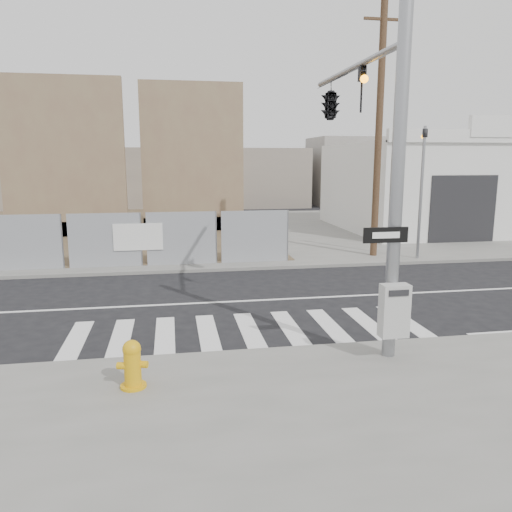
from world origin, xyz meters
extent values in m
plane|color=black|center=(0.00, 0.00, 0.00)|extent=(100.00, 100.00, 0.00)
cube|color=slate|center=(0.00, 14.00, 0.06)|extent=(50.00, 20.00, 0.12)
cylinder|color=gray|center=(2.50, -4.80, 3.62)|extent=(0.26, 0.26, 7.00)
cylinder|color=gray|center=(2.50, -2.20, 6.12)|extent=(0.14, 5.20, 0.14)
cube|color=#B2B2AF|center=(2.45, -5.08, 1.15)|extent=(0.55, 0.30, 1.05)
cube|color=black|center=(2.25, -4.96, 2.62)|extent=(0.90, 0.03, 0.30)
cube|color=silver|center=(2.25, -4.98, 2.62)|extent=(0.55, 0.01, 0.12)
imported|color=black|center=(2.50, -2.80, 5.57)|extent=(0.16, 0.20, 1.00)
imported|color=black|center=(2.50, -0.60, 5.57)|extent=(0.53, 2.48, 1.00)
cylinder|color=gray|center=(8.00, 4.60, 2.72)|extent=(0.12, 0.12, 5.20)
imported|color=black|center=(8.00, 4.60, 5.22)|extent=(0.16, 0.20, 1.00)
cube|color=brown|center=(-7.00, 13.00, 4.12)|extent=(6.00, 0.50, 8.00)
cube|color=brown|center=(-7.00, 13.40, 0.52)|extent=(6.00, 1.30, 0.80)
cube|color=brown|center=(-0.50, 14.00, 4.12)|extent=(5.50, 0.50, 8.00)
cube|color=brown|center=(-0.50, 14.40, 0.52)|extent=(5.50, 1.30, 0.80)
cube|color=silver|center=(14.00, 13.00, 2.52)|extent=(12.00, 10.00, 4.80)
cube|color=silver|center=(14.00, 8.00, 5.12)|extent=(12.00, 0.30, 0.60)
cube|color=silver|center=(14.00, 7.95, 5.57)|extent=(4.00, 0.30, 1.00)
cube|color=black|center=(12.00, 7.98, 1.72)|extent=(3.40, 0.06, 3.20)
cylinder|color=#523926|center=(6.50, 5.50, 5.12)|extent=(0.28, 0.28, 10.00)
cube|color=#523926|center=(6.50, 5.50, 9.32)|extent=(1.60, 0.10, 0.10)
cylinder|color=#D49B0B|center=(-2.52, -5.43, 0.14)|extent=(0.56, 0.56, 0.05)
cylinder|color=#D49B0B|center=(-2.52, -5.43, 0.46)|extent=(0.36, 0.36, 0.68)
sphere|color=#D49B0B|center=(-2.52, -5.43, 0.82)|extent=(0.32, 0.32, 0.32)
cylinder|color=#D49B0B|center=(-2.70, -5.43, 0.53)|extent=(0.19, 0.16, 0.12)
cylinder|color=#D49B0B|center=(-2.34, -5.43, 0.53)|extent=(0.19, 0.16, 0.12)
cube|color=orange|center=(-4.45, 5.21, 0.14)|extent=(0.42, 0.42, 0.03)
cone|color=orange|center=(-4.45, 5.21, 0.48)|extent=(0.37, 0.37, 0.73)
cylinder|color=silver|center=(-4.45, 5.21, 0.59)|extent=(0.28, 0.28, 0.08)
cube|color=#E5420C|center=(-3.14, 5.23, 0.14)|extent=(0.47, 0.47, 0.03)
cone|color=#E5420C|center=(-3.14, 5.23, 0.48)|extent=(0.42, 0.42, 0.71)
cylinder|color=silver|center=(-3.14, 5.23, 0.58)|extent=(0.27, 0.27, 0.08)
camera|label=1|loc=(-1.78, -13.80, 4.02)|focal=35.00mm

